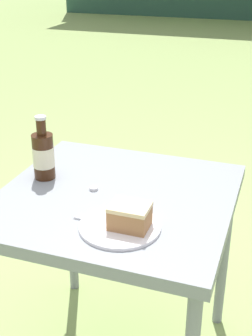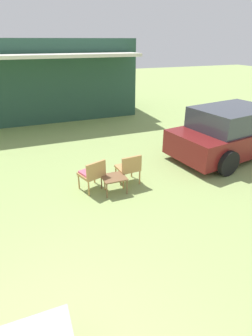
% 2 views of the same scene
% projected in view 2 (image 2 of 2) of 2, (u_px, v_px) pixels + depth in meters
% --- Properties ---
extents(cabin_building, '(10.04, 4.51, 3.26)m').
position_uv_depth(cabin_building, '(15.00, 80.00, 11.36)').
color(cabin_building, '#284C3D').
rests_on(cabin_building, ground_plane).
extents(parked_car, '(4.23, 2.44, 1.47)m').
position_uv_depth(parked_car, '(233.00, 133.00, 7.81)').
color(parked_car, maroon).
rests_on(parked_car, ground_plane).
extents(wicker_chair_cushioned, '(0.63, 0.62, 0.77)m').
position_uv_depth(wicker_chair_cushioned, '(92.00, 173.00, 6.00)').
color(wicker_chair_cushioned, '#B2844C').
rests_on(wicker_chair_cushioned, ground_plane).
extents(wicker_chair_plain, '(0.54, 0.52, 0.77)m').
position_uv_depth(wicker_chair_plain, '(129.00, 167.00, 6.28)').
color(wicker_chair_plain, '#B2844C').
rests_on(wicker_chair_plain, ground_plane).
extents(garden_side_table, '(0.53, 0.47, 0.38)m').
position_uv_depth(garden_side_table, '(114.00, 178.00, 5.99)').
color(garden_side_table, brown).
rests_on(garden_side_table, ground_plane).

